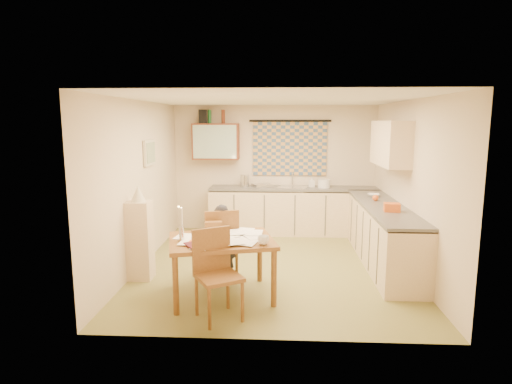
# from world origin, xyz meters

# --- Properties ---
(floor) EXTENTS (4.00, 4.50, 0.02)m
(floor) POSITION_xyz_m (0.00, 0.00, -0.01)
(floor) COLOR olive
(floor) RESTS_ON ground
(ceiling) EXTENTS (4.00, 4.50, 0.02)m
(ceiling) POSITION_xyz_m (0.00, 0.00, 2.51)
(ceiling) COLOR white
(ceiling) RESTS_ON floor
(wall_back) EXTENTS (4.00, 0.02, 2.50)m
(wall_back) POSITION_xyz_m (0.00, 2.26, 1.25)
(wall_back) COLOR beige
(wall_back) RESTS_ON floor
(wall_front) EXTENTS (4.00, 0.02, 2.50)m
(wall_front) POSITION_xyz_m (0.00, -2.26, 1.25)
(wall_front) COLOR beige
(wall_front) RESTS_ON floor
(wall_left) EXTENTS (0.02, 4.50, 2.50)m
(wall_left) POSITION_xyz_m (-2.01, 0.00, 1.25)
(wall_left) COLOR beige
(wall_left) RESTS_ON floor
(wall_right) EXTENTS (0.02, 4.50, 2.50)m
(wall_right) POSITION_xyz_m (2.01, 0.00, 1.25)
(wall_right) COLOR beige
(wall_right) RESTS_ON floor
(window_blind) EXTENTS (1.45, 0.03, 1.05)m
(window_blind) POSITION_xyz_m (0.30, 2.22, 1.65)
(window_blind) COLOR #3C597F
(window_blind) RESTS_ON wall_back
(curtain_rod) EXTENTS (1.60, 0.04, 0.04)m
(curtain_rod) POSITION_xyz_m (0.30, 2.20, 2.20)
(curtain_rod) COLOR black
(curtain_rod) RESTS_ON wall_back
(wall_cabinet) EXTENTS (0.90, 0.34, 0.70)m
(wall_cabinet) POSITION_xyz_m (-1.15, 2.08, 1.80)
(wall_cabinet) COLOR #582614
(wall_cabinet) RESTS_ON wall_back
(wall_cabinet_glass) EXTENTS (0.84, 0.02, 0.64)m
(wall_cabinet_glass) POSITION_xyz_m (-1.15, 1.91, 1.80)
(wall_cabinet_glass) COLOR #99B2A5
(wall_cabinet_glass) RESTS_ON wall_back
(upper_cabinet_right) EXTENTS (0.34, 1.30, 0.70)m
(upper_cabinet_right) POSITION_xyz_m (1.83, 0.55, 1.85)
(upper_cabinet_right) COLOR beige
(upper_cabinet_right) RESTS_ON wall_right
(framed_print) EXTENTS (0.04, 0.50, 0.40)m
(framed_print) POSITION_xyz_m (-1.97, 0.40, 1.70)
(framed_print) COLOR beige
(framed_print) RESTS_ON wall_left
(print_canvas) EXTENTS (0.01, 0.42, 0.32)m
(print_canvas) POSITION_xyz_m (-1.95, 0.40, 1.70)
(print_canvas) COLOR #BABCA8
(print_canvas) RESTS_ON wall_left
(counter_back) EXTENTS (3.30, 0.62, 0.92)m
(counter_back) POSITION_xyz_m (0.40, 1.95, 0.45)
(counter_back) COLOR beige
(counter_back) RESTS_ON floor
(counter_right) EXTENTS (0.62, 2.95, 0.92)m
(counter_right) POSITION_xyz_m (1.70, 0.25, 0.45)
(counter_right) COLOR beige
(counter_right) RESTS_ON floor
(stove) EXTENTS (0.57, 0.57, 0.89)m
(stove) POSITION_xyz_m (1.70, -0.76, 0.44)
(stove) COLOR white
(stove) RESTS_ON floor
(sink) EXTENTS (0.66, 0.59, 0.10)m
(sink) POSITION_xyz_m (0.36, 1.95, 0.88)
(sink) COLOR silver
(sink) RESTS_ON counter_back
(tap) EXTENTS (0.03, 0.03, 0.28)m
(tap) POSITION_xyz_m (0.36, 2.13, 1.06)
(tap) COLOR silver
(tap) RESTS_ON counter_back
(dish_rack) EXTENTS (0.44, 0.42, 0.06)m
(dish_rack) POSITION_xyz_m (-0.23, 1.95, 0.95)
(dish_rack) COLOR silver
(dish_rack) RESTS_ON counter_back
(kettle) EXTENTS (0.23, 0.23, 0.24)m
(kettle) POSITION_xyz_m (-0.58, 1.95, 1.04)
(kettle) COLOR silver
(kettle) RESTS_ON counter_back
(mixing_bowl) EXTENTS (0.28, 0.28, 0.16)m
(mixing_bowl) POSITION_xyz_m (0.96, 1.95, 1.00)
(mixing_bowl) COLOR white
(mixing_bowl) RESTS_ON counter_back
(soap_bottle) EXTENTS (0.15, 0.15, 0.20)m
(soap_bottle) POSITION_xyz_m (0.73, 2.00, 1.02)
(soap_bottle) COLOR white
(soap_bottle) RESTS_ON counter_back
(bowl) EXTENTS (0.27, 0.27, 0.05)m
(bowl) POSITION_xyz_m (1.70, 0.98, 0.95)
(bowl) COLOR white
(bowl) RESTS_ON counter_right
(orange_bag) EXTENTS (0.24, 0.19, 0.12)m
(orange_bag) POSITION_xyz_m (1.70, -0.23, 0.98)
(orange_bag) COLOR orange
(orange_bag) RESTS_ON counter_right
(fruit_orange) EXTENTS (0.10, 0.10, 0.10)m
(fruit_orange) POSITION_xyz_m (1.65, 0.59, 0.97)
(fruit_orange) COLOR orange
(fruit_orange) RESTS_ON counter_right
(speaker) EXTENTS (0.19, 0.23, 0.26)m
(speaker) POSITION_xyz_m (-1.40, 2.08, 2.28)
(speaker) COLOR black
(speaker) RESTS_ON wall_cabinet
(bottle_green) EXTENTS (0.09, 0.09, 0.26)m
(bottle_green) POSITION_xyz_m (-1.27, 2.08, 2.28)
(bottle_green) COLOR #195926
(bottle_green) RESTS_ON wall_cabinet
(bottle_brown) EXTENTS (0.08, 0.08, 0.26)m
(bottle_brown) POSITION_xyz_m (-1.00, 2.08, 2.28)
(bottle_brown) COLOR #582614
(bottle_brown) RESTS_ON wall_cabinet
(dining_table) EXTENTS (1.46, 1.24, 0.75)m
(dining_table) POSITION_xyz_m (-0.62, -1.18, 0.38)
(dining_table) COLOR brown
(dining_table) RESTS_ON floor
(chair_far) EXTENTS (0.57, 0.57, 1.02)m
(chair_far) POSITION_xyz_m (-0.72, -0.59, 0.32)
(chair_far) COLOR brown
(chair_far) RESTS_ON floor
(chair_near) EXTENTS (0.62, 0.62, 1.00)m
(chair_near) POSITION_xyz_m (-0.58, -1.79, 0.31)
(chair_near) COLOR brown
(chair_near) RESTS_ON floor
(person) EXTENTS (0.45, 0.35, 1.09)m
(person) POSITION_xyz_m (-0.69, -0.66, 0.54)
(person) COLOR black
(person) RESTS_ON floor
(shelf_stand) EXTENTS (0.32, 0.30, 1.11)m
(shelf_stand) POSITION_xyz_m (-1.84, -0.62, 0.55)
(shelf_stand) COLOR beige
(shelf_stand) RESTS_ON floor
(lampshade) EXTENTS (0.20, 0.20, 0.22)m
(lampshade) POSITION_xyz_m (-1.84, -0.62, 1.22)
(lampshade) COLOR beige
(lampshade) RESTS_ON shelf_stand
(letter_rack) EXTENTS (0.23, 0.13, 0.16)m
(letter_rack) POSITION_xyz_m (-0.76, -0.93, 0.83)
(letter_rack) COLOR brown
(letter_rack) RESTS_ON dining_table
(mug) EXTENTS (0.25, 0.25, 0.11)m
(mug) POSITION_xyz_m (-0.09, -1.40, 0.80)
(mug) COLOR white
(mug) RESTS_ON dining_table
(magazine) EXTENTS (0.44, 0.45, 0.03)m
(magazine) POSITION_xyz_m (-0.97, -1.56, 0.76)
(magazine) COLOR maroon
(magazine) RESTS_ON dining_table
(book) EXTENTS (0.21, 0.26, 0.02)m
(book) POSITION_xyz_m (-1.00, -1.40, 0.76)
(book) COLOR orange
(book) RESTS_ON dining_table
(orange_box) EXTENTS (0.13, 0.09, 0.04)m
(orange_box) POSITION_xyz_m (-0.82, -1.54, 0.77)
(orange_box) COLOR orange
(orange_box) RESTS_ON dining_table
(eyeglasses) EXTENTS (0.13, 0.05, 0.02)m
(eyeglasses) POSITION_xyz_m (-0.43, -1.44, 0.76)
(eyeglasses) COLOR black
(eyeglasses) RESTS_ON dining_table
(candle_holder) EXTENTS (0.08, 0.08, 0.18)m
(candle_holder) POSITION_xyz_m (-1.10, -1.28, 0.84)
(candle_holder) COLOR silver
(candle_holder) RESTS_ON dining_table
(candle) EXTENTS (0.03, 0.03, 0.22)m
(candle) POSITION_xyz_m (-1.10, -1.23, 1.04)
(candle) COLOR white
(candle) RESTS_ON dining_table
(candle_flame) EXTENTS (0.02, 0.02, 0.02)m
(candle_flame) POSITION_xyz_m (-1.13, -1.24, 1.16)
(candle_flame) COLOR #FFCC66
(candle_flame) RESTS_ON dining_table
(papers) EXTENTS (1.16, 1.04, 0.03)m
(papers) POSITION_xyz_m (-0.58, -1.15, 0.77)
(papers) COLOR white
(papers) RESTS_ON dining_table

